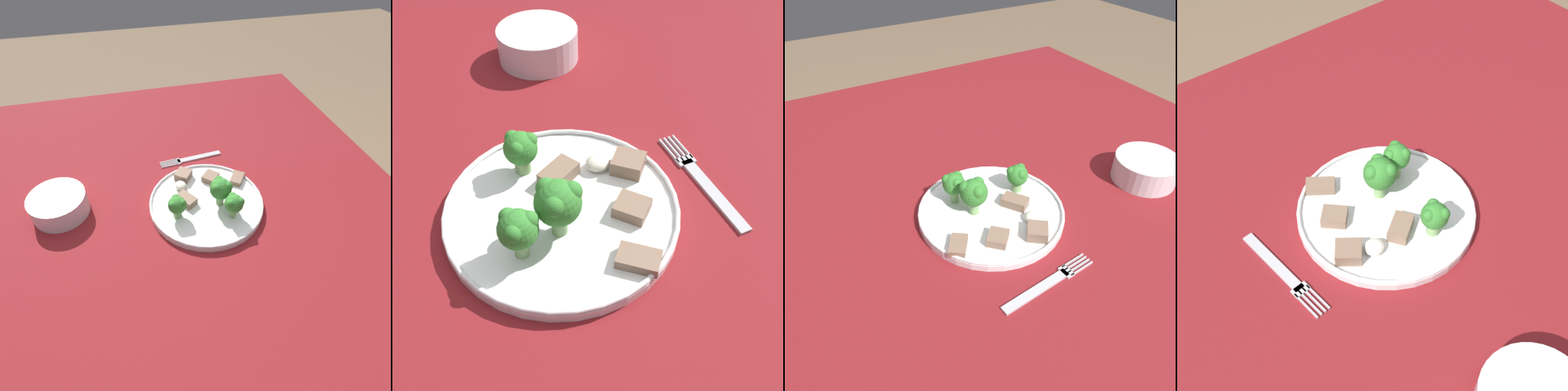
% 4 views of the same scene
% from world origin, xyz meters
% --- Properties ---
extents(ground_plane, '(8.00, 8.00, 0.00)m').
position_xyz_m(ground_plane, '(0.00, 0.00, 0.00)').
color(ground_plane, '#7F664C').
extents(table, '(1.33, 1.19, 0.78)m').
position_xyz_m(table, '(0.00, 0.00, 0.69)').
color(table, maroon).
rests_on(table, ground_plane).
extents(dinner_plate, '(0.27, 0.27, 0.02)m').
position_xyz_m(dinner_plate, '(0.04, -0.10, 0.78)').
color(dinner_plate, white).
rests_on(dinner_plate, table).
extents(fork, '(0.03, 0.18, 0.00)m').
position_xyz_m(fork, '(0.22, -0.10, 0.78)').
color(fork, '#B2B2B7').
rests_on(fork, table).
extents(cream_bowl, '(0.13, 0.13, 0.05)m').
position_xyz_m(cream_bowl, '(0.10, 0.24, 0.80)').
color(cream_bowl, silver).
rests_on(cream_bowl, table).
extents(broccoli_floret_near_rim_left, '(0.04, 0.04, 0.06)m').
position_xyz_m(broccoli_floret_near_rim_left, '(-0.02, -0.14, 0.83)').
color(broccoli_floret_near_rim_left, '#7FA866').
rests_on(broccoli_floret_near_rim_left, dinner_plate).
extents(broccoli_floret_center_left, '(0.04, 0.04, 0.06)m').
position_xyz_m(broccoli_floret_center_left, '(0.01, -0.02, 0.82)').
color(broccoli_floret_center_left, '#7FA866').
rests_on(broccoli_floret_center_left, dinner_plate).
extents(broccoli_floret_back_left, '(0.05, 0.05, 0.07)m').
position_xyz_m(broccoli_floret_back_left, '(0.03, -0.12, 0.83)').
color(broccoli_floret_back_left, '#7FA866').
rests_on(broccoli_floret_back_left, dinner_plate).
extents(meat_slice_front_slice, '(0.05, 0.05, 0.02)m').
position_xyz_m(meat_slice_front_slice, '(0.11, -0.13, 0.80)').
color(meat_slice_front_slice, '#846651').
rests_on(meat_slice_front_slice, dinner_plate).
extents(meat_slice_middle_slice, '(0.05, 0.05, 0.02)m').
position_xyz_m(meat_slice_middle_slice, '(0.13, -0.06, 0.80)').
color(meat_slice_middle_slice, '#846651').
rests_on(meat_slice_middle_slice, dinner_plate).
extents(meat_slice_rear_slice, '(0.05, 0.05, 0.02)m').
position_xyz_m(meat_slice_rear_slice, '(0.05, -0.05, 0.80)').
color(meat_slice_rear_slice, '#846651').
rests_on(meat_slice_rear_slice, dinner_plate).
extents(meat_slice_edge_slice, '(0.05, 0.05, 0.01)m').
position_xyz_m(meat_slice_edge_slice, '(0.09, -0.19, 0.79)').
color(meat_slice_edge_slice, '#846651').
rests_on(meat_slice_edge_slice, dinner_plate).
extents(sauce_dollop, '(0.03, 0.03, 0.02)m').
position_xyz_m(sauce_dollop, '(0.10, -0.05, 0.80)').
color(sauce_dollop, silver).
rests_on(sauce_dollop, dinner_plate).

